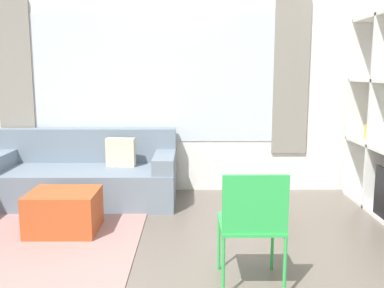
{
  "coord_description": "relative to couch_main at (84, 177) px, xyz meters",
  "views": [
    {
      "loc": [
        0.46,
        -2.27,
        1.52
      ],
      "look_at": [
        0.48,
        1.74,
        0.85
      ],
      "focal_mm": 40.0,
      "sensor_mm": 36.0,
      "label": 1
    }
  ],
  "objects": [
    {
      "name": "folding_chair",
      "position": [
        1.7,
        -2.14,
        0.22
      ],
      "size": [
        0.44,
        0.46,
        0.86
      ],
      "rotation": [
        0.0,
        0.0,
        3.14
      ],
      "color": "green",
      "rests_on": "ground_plane"
    },
    {
      "name": "ottoman",
      "position": [
        0.06,
        -1.03,
        -0.09
      ],
      "size": [
        0.65,
        0.54,
        0.4
      ],
      "color": "#B74C23",
      "rests_on": "ground_plane"
    },
    {
      "name": "couch_main",
      "position": [
        0.0,
        0.0,
        0.0
      ],
      "size": [
        2.2,
        0.94,
        0.83
      ],
      "color": "slate",
      "rests_on": "ground_plane"
    },
    {
      "name": "wall_back",
      "position": [
        0.81,
        0.5,
        1.06
      ],
      "size": [
        6.88,
        0.11,
        2.7
      ],
      "color": "white",
      "rests_on": "ground_plane"
    }
  ]
}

